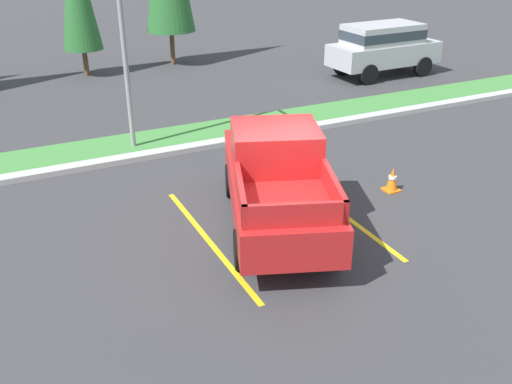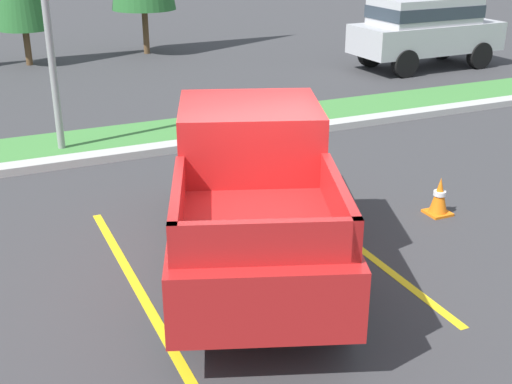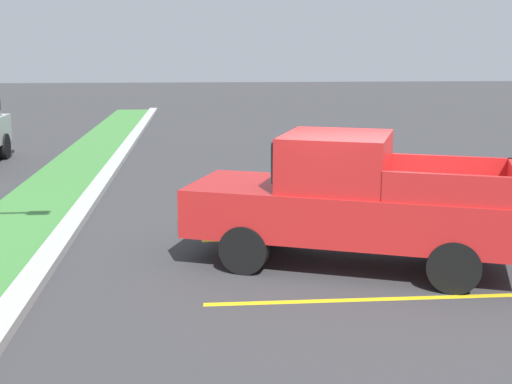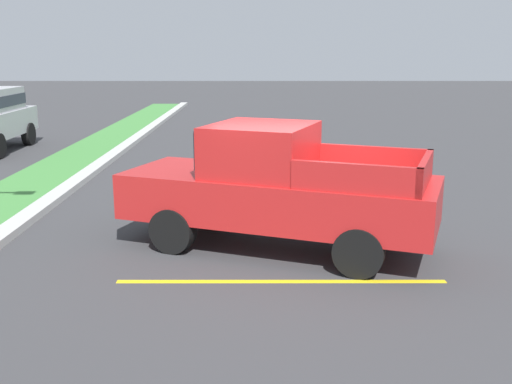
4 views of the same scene
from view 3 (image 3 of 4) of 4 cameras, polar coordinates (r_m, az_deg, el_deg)
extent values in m
plane|color=#38383A|center=(11.17, 8.48, -5.88)|extent=(120.00, 120.00, 0.00)
cube|color=yellow|center=(9.63, 10.16, -8.87)|extent=(0.12, 4.80, 0.01)
cube|color=yellow|center=(12.50, 6.51, -3.87)|extent=(0.12, 4.80, 0.01)
cube|color=#B2B2AD|center=(11.14, -17.57, -5.97)|extent=(56.00, 0.40, 0.15)
cylinder|color=black|center=(10.45, -0.97, -4.82)|extent=(0.53, 0.81, 0.76)
cylinder|color=black|center=(12.03, 1.37, -2.56)|extent=(0.53, 0.81, 0.76)
cylinder|color=black|center=(10.04, 16.32, -6.02)|extent=(0.53, 0.81, 0.76)
cylinder|color=black|center=(11.68, 16.29, -3.50)|extent=(0.53, 0.81, 0.76)
cube|color=red|center=(10.81, 8.23, -1.63)|extent=(3.62, 5.54, 0.76)
cube|color=red|center=(10.69, 6.76, 2.64)|extent=(2.21, 2.12, 0.84)
cube|color=#2D3842|center=(10.84, 2.48, 3.11)|extent=(1.54, 0.63, 0.63)
cube|color=red|center=(9.77, 16.11, 0.17)|extent=(0.77, 1.81, 0.44)
cube|color=red|center=(11.44, 16.11, 1.84)|extent=(0.77, 1.81, 0.44)
cube|color=silver|center=(11.47, -4.54, -1.98)|extent=(1.75, 0.79, 0.28)
cylinder|color=black|center=(22.66, -20.47, 3.62)|extent=(0.81, 0.28, 0.80)
cube|color=orange|center=(14.10, 4.07, -1.92)|extent=(0.36, 0.36, 0.04)
cone|color=orange|center=(14.03, 4.09, -0.73)|extent=(0.28, 0.28, 0.56)
cylinder|color=white|center=(14.02, 4.09, -0.62)|extent=(0.19, 0.19, 0.07)
camera|label=1|loc=(13.13, 64.39, 16.60)|focal=40.00mm
camera|label=2|loc=(11.95, 50.21, 11.88)|focal=46.89mm
camera|label=4|loc=(2.16, 66.55, 0.80)|focal=41.18mm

